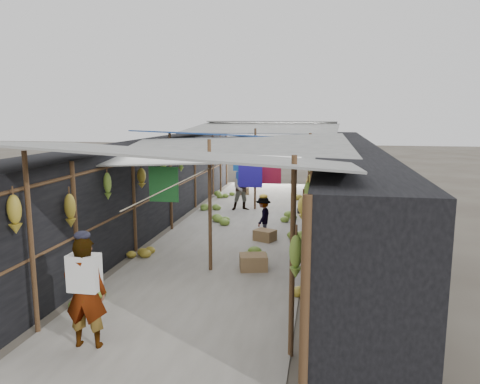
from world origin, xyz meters
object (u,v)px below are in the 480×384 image
Objects in this scene: vendor_elderly at (85,293)px; vendor_seated at (263,217)px; shopper_blue at (243,187)px; crate_near at (265,236)px; black_basin at (308,210)px.

vendor_seated is (1.57, 6.02, -0.26)m from vendor_elderly.
shopper_blue is 3.21m from vendor_seated.
crate_near is 0.32× the size of shopper_blue.
shopper_blue is (-2.06, 0.10, 0.64)m from black_basin.
shopper_blue is (0.52, 9.05, -0.02)m from vendor_elderly.
vendor_seated is at bearing 127.19° from crate_near.
black_basin is at bearing 169.14° from vendor_seated.
vendor_elderly is at bearing -6.48° from vendor_seated.
shopper_blue is at bearing -152.68° from vendor_seated.
black_basin is 0.45× the size of shopper_blue.
vendor_seated reaches higher than crate_near.
black_basin is at bearing 99.63° from crate_near.
vendor_seated reaches higher than black_basin.
vendor_elderly reaches higher than vendor_seated.
crate_near is 0.31× the size of vendor_elderly.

